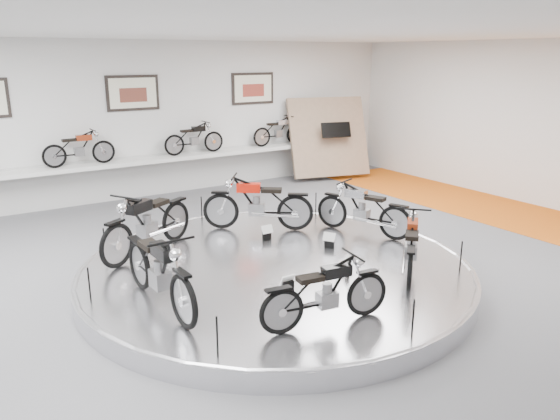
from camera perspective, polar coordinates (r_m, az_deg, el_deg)
floor at (r=8.93m, az=0.65°, el=-8.02°), size 16.00×16.00×0.00m
ceiling at (r=8.17m, az=0.74°, el=18.56°), size 16.00×16.00×0.00m
wall_back at (r=14.60m, az=-14.97°, el=9.00°), size 16.00×0.00×16.00m
orange_carpet_strip at (r=13.70m, az=25.03°, el=-0.94°), size 2.40×12.60×0.01m
dado_band at (r=14.81m, az=-14.55°, el=3.42°), size 15.68×0.04×1.10m
display_platform at (r=9.10m, az=-0.40°, el=-6.52°), size 6.40×6.40×0.30m
platform_rim at (r=9.06m, az=-0.40°, el=-5.82°), size 6.40×6.40×0.10m
shelf at (r=14.46m, az=-14.31°, el=4.97°), size 11.00×0.55×0.10m
poster_center at (r=14.50m, az=-15.12°, el=11.73°), size 1.35×0.06×0.88m
poster_right at (r=15.95m, az=-2.84°, el=12.57°), size 1.35×0.06×0.88m
display_panel at (r=16.57m, az=5.09°, el=7.61°), size 2.56×1.52×2.30m
shelf_bike_b at (r=13.99m, az=-20.24°, el=5.85°), size 1.22×0.43×0.73m
shelf_bike_c at (r=14.94m, az=-8.95°, el=7.22°), size 1.22×0.43×0.73m
shelf_bike_d at (r=16.22m, az=-0.16°, el=8.08°), size 1.22×0.43×0.73m
bike_a at (r=10.52m, az=8.66°, el=0.13°), size 1.18×1.79×0.99m
bike_b at (r=10.64m, az=-2.34°, el=0.75°), size 1.86×1.64×1.08m
bike_c at (r=9.62m, az=-13.68°, el=-1.22°), size 2.00×1.53×1.13m
bike_d at (r=7.55m, az=-12.52°, el=-6.06°), size 0.72×1.88×1.09m
bike_e at (r=6.96m, az=4.82°, el=-8.49°), size 1.61×0.77×0.91m
bike_f at (r=8.73m, az=13.56°, el=-3.54°), size 1.59×1.53×0.96m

